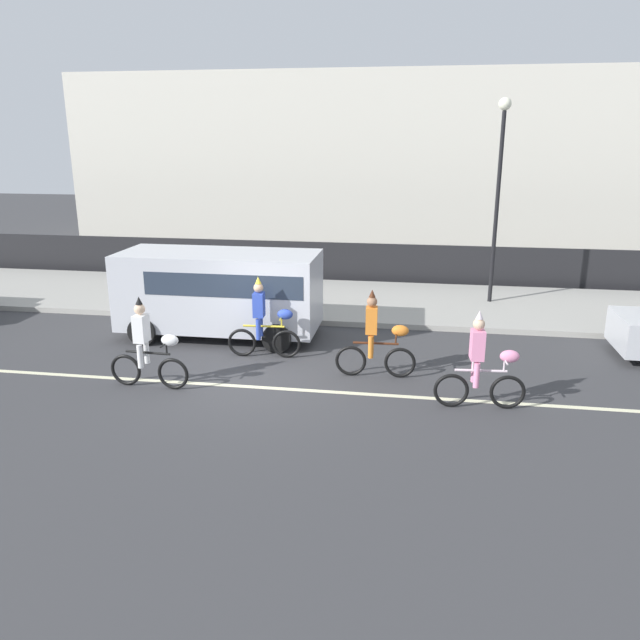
{
  "coord_description": "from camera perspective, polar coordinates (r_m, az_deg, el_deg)",
  "views": [
    {
      "loc": [
        3.4,
        -12.05,
        4.96
      ],
      "look_at": [
        1.26,
        1.2,
        1.0
      ],
      "focal_mm": 35.0,
      "sensor_mm": 36.0,
      "label": 1
    }
  ],
  "objects": [
    {
      "name": "parade_cyclist_orange",
      "position": [
        13.24,
        5.19,
        -1.76
      ],
      "size": [
        1.72,
        0.5,
        1.92
      ],
      "color": "black",
      "rests_on": "ground"
    },
    {
      "name": "road_centre_line",
      "position": [
        13.02,
        -6.72,
        -6.05
      ],
      "size": [
        36.0,
        0.14,
        0.01
      ],
      "primitive_type": "cube",
      "color": "beige",
      "rests_on": "ground"
    },
    {
      "name": "ground_plane",
      "position": [
        13.47,
        -6.14,
        -5.27
      ],
      "size": [
        80.0,
        80.0,
        0.0
      ],
      "primitive_type": "plane",
      "color": "#38383A"
    },
    {
      "name": "fence_line",
      "position": [
        22.13,
        0.17,
        5.34
      ],
      "size": [
        40.0,
        0.08,
        1.4
      ],
      "primitive_type": "cube",
      "color": "black",
      "rests_on": "ground"
    },
    {
      "name": "parade_cyclist_zebra",
      "position": [
        13.09,
        -15.45,
        -2.52
      ],
      "size": [
        1.72,
        0.5,
        1.92
      ],
      "color": "black",
      "rests_on": "ground"
    },
    {
      "name": "street_lamp_post",
      "position": [
        19.07,
        16.1,
        12.89
      ],
      "size": [
        0.36,
        0.36,
        5.86
      ],
      "color": "black",
      "rests_on": "sidewalk_curb"
    },
    {
      "name": "parade_cyclist_cobalt",
      "position": [
        14.43,
        -5.12,
        -0.22
      ],
      "size": [
        1.72,
        0.5,
        1.92
      ],
      "color": "black",
      "rests_on": "ground"
    },
    {
      "name": "building_backdrop",
      "position": [
        30.1,
        6.98,
        14.08
      ],
      "size": [
        28.0,
        8.0,
        7.57
      ],
      "primitive_type": "cube",
      "color": "beige",
      "rests_on": "ground"
    },
    {
      "name": "parade_cyclist_pink",
      "position": [
        12.05,
        14.59,
        -4.1
      ],
      "size": [
        1.72,
        0.5,
        1.92
      ],
      "color": "black",
      "rests_on": "ground"
    },
    {
      "name": "sidewalk_curb",
      "position": [
        19.48,
        -1.17,
        1.91
      ],
      "size": [
        60.0,
        5.0,
        0.15
      ],
      "primitive_type": "cube",
      "color": "#9E9B93",
      "rests_on": "ground"
    },
    {
      "name": "parked_van_silver",
      "position": [
        15.97,
        -8.91,
        2.91
      ],
      "size": [
        5.0,
        2.22,
        2.18
      ],
      "color": "silver",
      "rests_on": "ground"
    }
  ]
}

